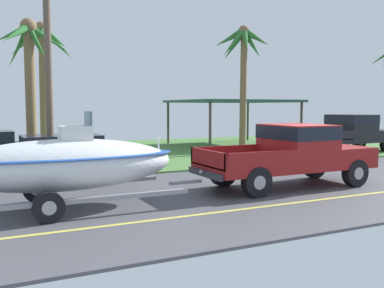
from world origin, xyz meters
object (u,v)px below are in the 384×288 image
Objects in this scene: parked_sedan_near at (67,155)px; utility_pole at (48,49)px; carport_awning at (232,102)px; parked_pickup_background at (351,131)px; pickup_truck_towing at (296,152)px; palm_tree_near_left at (29,60)px; palm_tree_mid at (242,55)px; palm_tree_near_right at (43,53)px; boat_on_trailer at (64,164)px.

utility_pole is at bearing 173.16° from parked_sedan_near.
parked_sedan_near is 0.71× the size of carport_awning.
carport_awning is (-3.70, 5.64, 1.53)m from parked_pickup_background.
utility_pole reaches higher than pickup_truck_towing.
pickup_truck_towing is 13.07m from carport_awning.
palm_tree_near_left reaches higher than pickup_truck_towing.
palm_tree_near_left reaches higher than parked_pickup_background.
carport_awning is at bearing 32.70° from parked_sedan_near.
palm_tree_mid reaches higher than carport_awning.
parked_pickup_background is at bearing -25.82° from palm_tree_near_right.
pickup_truck_towing is 8.68m from utility_pole.
palm_tree_mid reaches higher than palm_tree_near_left.
palm_tree_mid is (-1.54, -3.49, 2.32)m from carport_awning.
boat_on_trailer is 6.04m from utility_pole.
parked_pickup_background is at bearing 4.64° from utility_pole.
parked_pickup_background is at bearing 22.27° from boat_on_trailer.
carport_awning is at bearing 123.26° from parked_pickup_background.
parked_pickup_background is (8.74, 6.31, 0.05)m from pickup_truck_towing.
parked_sedan_near is 6.31m from palm_tree_near_left.
palm_tree_near_left is 0.93× the size of palm_tree_near_right.
palm_tree_near_left is at bearing 170.38° from palm_tree_mid.
palm_tree_mid is at bearing -27.77° from palm_tree_near_right.
palm_tree_mid is 0.78× the size of utility_pole.
pickup_truck_towing is 9.96m from palm_tree_mid.
parked_pickup_background is 15.36m from utility_pole.
carport_awning is at bearing 66.21° from palm_tree_mid.
parked_pickup_background is (15.41, 6.31, 0.03)m from boat_on_trailer.
palm_tree_mid is (3.51, 8.46, 3.90)m from pickup_truck_towing.
palm_tree_near_left reaches higher than carport_awning.
parked_sedan_near is (-5.73, 5.03, -0.34)m from pickup_truck_towing.
palm_tree_near_right reaches higher than carport_awning.
palm_tree_near_left is at bearing 96.99° from parked_sedan_near.
palm_tree_mid is (-5.23, 2.15, 3.85)m from parked_pickup_background.
parked_pickup_background is 14.53m from parked_sedan_near.
carport_awning is at bearing 67.12° from pickup_truck_towing.
carport_awning is 1.03× the size of palm_tree_near_left.
palm_tree_near_right reaches higher than parked_pickup_background.
palm_tree_near_right is at bearing 83.90° from utility_pole.
boat_on_trailer reaches higher than pickup_truck_towing.
pickup_truck_towing is 10.78m from parked_pickup_background.
parked_sedan_near is at bearing -147.30° from carport_awning.
palm_tree_near_left is (-0.62, 5.10, 3.66)m from parked_sedan_near.
palm_tree_near_right is (1.29, 13.14, 4.02)m from boat_on_trailer.
palm_tree_mid is at bearing 20.37° from parked_sedan_near.
palm_tree_mid is (9.23, 3.43, 4.25)m from parked_sedan_near.
parked_pickup_background reaches higher than parked_sedan_near.
utility_pole is (-9.75, -3.37, -0.67)m from palm_tree_mid.
carport_awning is 1.00× the size of palm_tree_mid.
parked_pickup_background is at bearing -22.36° from palm_tree_mid.
palm_tree_near_left is 5.04m from utility_pole.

